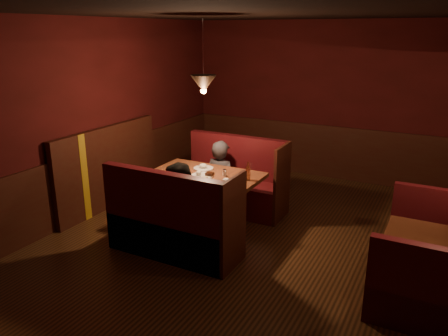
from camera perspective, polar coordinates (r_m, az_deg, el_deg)
The scene contains 9 objects.
room at distance 5.27m, azimuth 3.83°, elevation -0.81°, with size 6.02×7.02×2.92m.
main_table at distance 6.07m, azimuth -2.38°, elevation -2.49°, with size 1.53×0.93×1.07m.
main_bench_far at distance 6.87m, azimuth 1.41°, elevation -2.41°, with size 1.68×0.60×1.15m.
main_bench_near at distance 5.48m, azimuth -6.78°, elevation -7.88°, with size 1.68×0.60×1.15m.
second_table at distance 5.18m, azimuth 26.65°, elevation -9.89°, with size 1.16×0.74×0.65m.
second_bench_far at distance 5.89m, azimuth 26.91°, elevation -8.73°, with size 1.28×0.48×0.91m.
second_bench_near at distance 4.67m, azimuth 26.31°, elevation -15.70°, with size 1.28×0.48×0.91m.
diner_a at distance 6.65m, azimuth -0.42°, elevation 0.35°, with size 0.54×0.35×1.48m, color #343339.
diner_b at distance 5.48m, azimuth -5.78°, elevation -3.52°, with size 0.73×0.57×1.49m, color black.
Camera 1 is at (1.74, -4.54, 2.71)m, focal length 35.00 mm.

